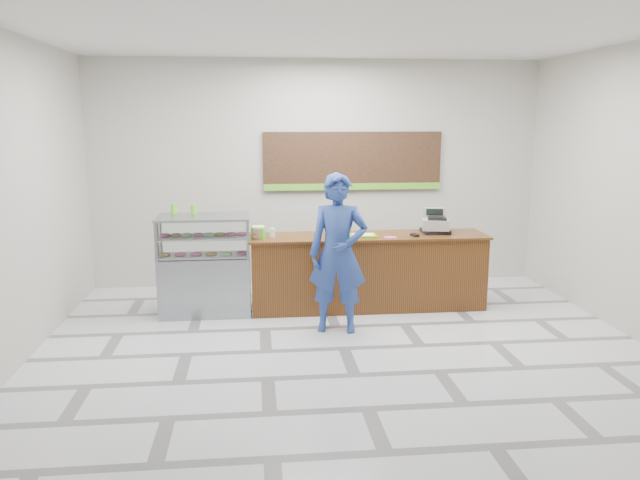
{
  "coord_description": "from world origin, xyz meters",
  "views": [
    {
      "loc": [
        -0.99,
        -6.72,
        2.59
      ],
      "look_at": [
        -0.18,
        0.9,
        1.1
      ],
      "focal_mm": 35.0,
      "sensor_mm": 36.0,
      "label": 1
    }
  ],
  "objects": [
    {
      "name": "floor",
      "position": [
        0.0,
        0.0,
        0.0
      ],
      "size": [
        7.0,
        7.0,
        0.0
      ],
      "primitive_type": "plane",
      "color": "silver",
      "rests_on": "ground"
    },
    {
      "name": "back_wall",
      "position": [
        0.0,
        3.0,
        1.75
      ],
      "size": [
        7.0,
        0.0,
        7.0
      ],
      "primitive_type": "plane",
      "rotation": [
        1.57,
        0.0,
        0.0
      ],
      "color": "#BBB6AB",
      "rests_on": "floor"
    },
    {
      "name": "ceiling",
      "position": [
        0.0,
        0.0,
        3.5
      ],
      "size": [
        7.0,
        7.0,
        0.0
      ],
      "primitive_type": "plane",
      "rotation": [
        3.14,
        0.0,
        0.0
      ],
      "color": "silver",
      "rests_on": "back_wall"
    },
    {
      "name": "sales_counter",
      "position": [
        0.55,
        1.55,
        0.52
      ],
      "size": [
        3.26,
        0.76,
        1.03
      ],
      "color": "brown",
      "rests_on": "floor"
    },
    {
      "name": "display_case",
      "position": [
        -1.67,
        1.55,
        0.68
      ],
      "size": [
        1.22,
        0.72,
        1.33
      ],
      "color": "gray",
      "rests_on": "floor"
    },
    {
      "name": "menu_board",
      "position": [
        0.55,
        2.96,
        1.93
      ],
      "size": [
        2.8,
        0.06,
        0.9
      ],
      "color": "black",
      "rests_on": "back_wall"
    },
    {
      "name": "cash_register",
      "position": [
        1.51,
        1.63,
        1.16
      ],
      "size": [
        0.43,
        0.45,
        0.34
      ],
      "rotation": [
        0.0,
        0.0,
        -0.23
      ],
      "color": "black",
      "rests_on": "sales_counter"
    },
    {
      "name": "card_terminal",
      "position": [
        1.16,
        1.38,
        1.05
      ],
      "size": [
        0.1,
        0.16,
        0.04
      ],
      "primitive_type": "cube",
      "rotation": [
        0.0,
        0.0,
        0.2
      ],
      "color": "black",
      "rests_on": "sales_counter"
    },
    {
      "name": "serving_tray",
      "position": [
        0.45,
        1.48,
        1.04
      ],
      "size": [
        0.41,
        0.3,
        0.02
      ],
      "rotation": [
        0.0,
        0.0,
        -0.04
      ],
      "color": "#52B704",
      "rests_on": "sales_counter"
    },
    {
      "name": "napkin_box",
      "position": [
        -0.95,
        1.66,
        1.1
      ],
      "size": [
        0.17,
        0.17,
        0.13
      ],
      "primitive_type": "cube",
      "rotation": [
        0.0,
        0.0,
        0.08
      ],
      "color": "white",
      "rests_on": "sales_counter"
    },
    {
      "name": "straw_cup",
      "position": [
        -0.76,
        1.53,
        1.09
      ],
      "size": [
        0.08,
        0.08,
        0.12
      ],
      "primitive_type": "cylinder",
      "color": "silver",
      "rests_on": "sales_counter"
    },
    {
      "name": "promo_box",
      "position": [
        -0.95,
        1.44,
        1.1
      ],
      "size": [
        0.19,
        0.16,
        0.15
      ],
      "primitive_type": "cube",
      "rotation": [
        0.0,
        0.0,
        -0.32
      ],
      "color": "#62BD2C",
      "rests_on": "sales_counter"
    },
    {
      "name": "donut_decal",
      "position": [
        0.82,
        1.35,
        1.03
      ],
      "size": [
        0.18,
        0.18,
        0.0
      ],
      "primitive_type": "cylinder",
      "color": "#D34B86",
      "rests_on": "sales_counter"
    },
    {
      "name": "green_cup_left",
      "position": [
        -2.08,
        1.82,
        1.4
      ],
      "size": [
        0.09,
        0.09,
        0.14
      ],
      "primitive_type": "cylinder",
      "color": "#62BD2C",
      "rests_on": "display_case"
    },
    {
      "name": "green_cup_right",
      "position": [
        -1.82,
        1.8,
        1.39
      ],
      "size": [
        0.08,
        0.08,
        0.13
      ],
      "primitive_type": "cylinder",
      "color": "#62BD2C",
      "rests_on": "display_case"
    },
    {
      "name": "customer",
      "position": [
        0.01,
        0.65,
        0.98
      ],
      "size": [
        0.79,
        0.6,
        1.96
      ],
      "primitive_type": "imported",
      "rotation": [
        0.0,
        0.0,
        -0.19
      ],
      "color": "navy",
      "rests_on": "floor"
    }
  ]
}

